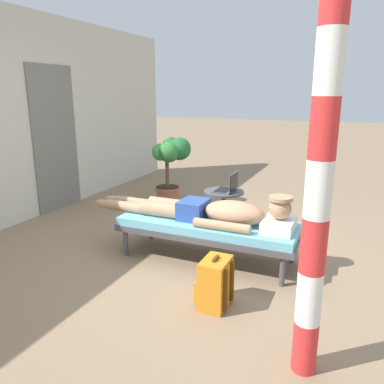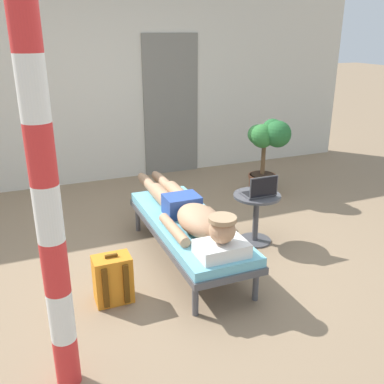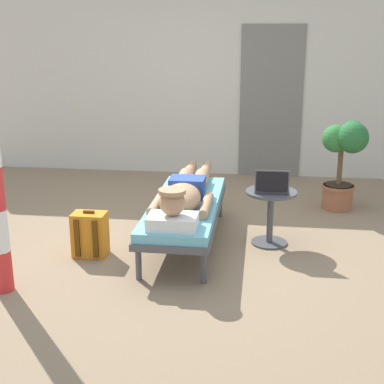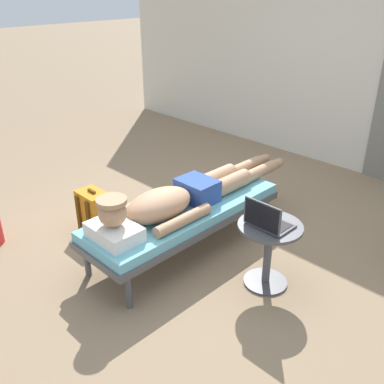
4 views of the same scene
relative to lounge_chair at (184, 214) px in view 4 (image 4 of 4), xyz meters
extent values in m
plane|color=#8C7256|center=(0.02, 0.05, -0.35)|extent=(40.00, 40.00, 0.00)
cube|color=beige|center=(0.00, 2.77, 1.00)|extent=(7.60, 0.20, 2.70)
cylinder|color=#4C4C51|center=(-0.27, 0.82, -0.21)|extent=(0.05, 0.05, 0.28)
cylinder|color=#4C4C51|center=(0.27, 0.82, -0.21)|extent=(0.05, 0.05, 0.28)
cylinder|color=#4C4C51|center=(-0.27, -0.82, -0.21)|extent=(0.05, 0.05, 0.28)
cylinder|color=#4C4C51|center=(0.27, -0.82, -0.21)|extent=(0.05, 0.05, 0.28)
cube|color=#4C4C51|center=(0.00, 0.00, -0.04)|extent=(0.63, 1.83, 0.06)
cube|color=#6BB7CC|center=(0.00, 0.00, 0.03)|extent=(0.61, 1.80, 0.08)
cube|color=white|center=(0.00, -0.71, 0.13)|extent=(0.40, 0.28, 0.11)
sphere|color=tan|center=(0.00, -0.71, 0.29)|extent=(0.21, 0.21, 0.21)
cylinder|color=tan|center=(0.00, -0.71, 0.38)|extent=(0.22, 0.22, 0.03)
ellipsoid|color=tan|center=(0.00, -0.27, 0.19)|extent=(0.35, 0.60, 0.23)
cylinder|color=tan|center=(-0.22, -0.22, 0.12)|extent=(0.09, 0.55, 0.09)
cylinder|color=tan|center=(0.22, -0.22, 0.12)|extent=(0.09, 0.55, 0.09)
cube|color=#2D4C9E|center=(0.00, 0.16, 0.17)|extent=(0.33, 0.26, 0.19)
cylinder|color=tan|center=(-0.09, 0.50, 0.15)|extent=(0.15, 0.42, 0.15)
cylinder|color=tan|center=(-0.09, 0.93, 0.13)|extent=(0.11, 0.44, 0.11)
ellipsoid|color=tan|center=(-0.09, 1.22, 0.12)|extent=(0.09, 0.20, 0.10)
cylinder|color=tan|center=(0.09, 0.50, 0.15)|extent=(0.15, 0.42, 0.15)
cylinder|color=tan|center=(0.09, 0.93, 0.13)|extent=(0.11, 0.44, 0.11)
ellipsoid|color=tan|center=(0.09, 1.22, 0.12)|extent=(0.09, 0.20, 0.10)
cylinder|color=#4C4C51|center=(0.80, 0.10, -0.34)|extent=(0.34, 0.34, 0.02)
cylinder|color=#4C4C51|center=(0.80, 0.10, -0.09)|extent=(0.06, 0.06, 0.48)
cylinder|color=#4C4C51|center=(0.80, 0.10, 0.17)|extent=(0.48, 0.48, 0.02)
cube|color=#4C4C51|center=(0.80, 0.10, 0.19)|extent=(0.31, 0.22, 0.02)
cube|color=black|center=(0.80, 0.11, 0.20)|extent=(0.27, 0.15, 0.00)
cube|color=#4C4C51|center=(0.80, -0.01, 0.30)|extent=(0.31, 0.01, 0.21)
cube|color=black|center=(0.80, -0.02, 0.30)|extent=(0.29, 0.00, 0.19)
cube|color=orange|center=(-0.81, -0.39, -0.15)|extent=(0.30, 0.20, 0.40)
cube|color=orange|center=(-0.81, -0.27, -0.22)|extent=(0.23, 0.04, 0.18)
cube|color=#56330C|center=(-0.89, -0.50, -0.15)|extent=(0.04, 0.02, 0.34)
cube|color=#56330C|center=(-0.72, -0.50, -0.15)|extent=(0.04, 0.02, 0.34)
cube|color=#56330C|center=(-0.81, -0.39, 0.07)|extent=(0.10, 0.02, 0.02)
camera|label=1|loc=(-3.39, -1.32, 1.33)|focal=35.57mm
camera|label=2|loc=(-1.37, -3.42, 1.75)|focal=40.60mm
camera|label=3|loc=(0.68, -4.74, 1.60)|focal=50.35mm
camera|label=4|loc=(2.31, -2.23, 1.79)|focal=40.41mm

